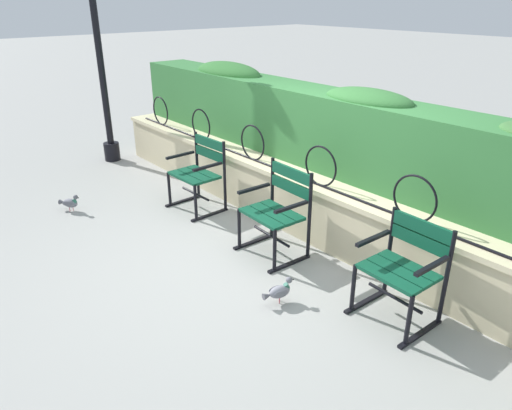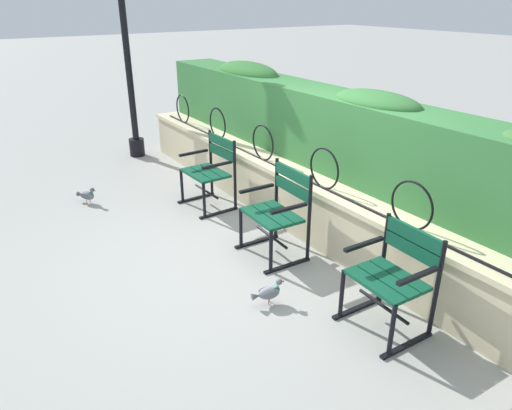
# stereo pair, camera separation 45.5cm
# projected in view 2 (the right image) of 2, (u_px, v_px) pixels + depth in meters

# --- Properties ---
(ground_plane) EXTENTS (60.00, 60.00, 0.00)m
(ground_plane) POSITION_uv_depth(u_px,v_px,m) (247.00, 257.00, 4.73)
(ground_plane) COLOR #9E9E99
(stone_wall) EXTENTS (7.52, 0.41, 0.64)m
(stone_wall) POSITION_uv_depth(u_px,v_px,m) (314.00, 209.00, 5.02)
(stone_wall) COLOR beige
(stone_wall) RESTS_ON ground
(iron_arch_fence) EXTENTS (6.97, 0.02, 0.42)m
(iron_arch_fence) POSITION_uv_depth(u_px,v_px,m) (294.00, 159.00, 5.00)
(iron_arch_fence) COLOR black
(iron_arch_fence) RESTS_ON stone_wall
(hedge_row) EXTENTS (7.37, 0.60, 0.95)m
(hedge_row) POSITION_uv_depth(u_px,v_px,m) (350.00, 132.00, 4.99)
(hedge_row) COLOR #387A3D
(hedge_row) RESTS_ON stone_wall
(park_chair_left) EXTENTS (0.62, 0.54, 0.87)m
(park_chair_left) POSITION_uv_depth(u_px,v_px,m) (211.00, 170.00, 5.73)
(park_chair_left) COLOR #0F4C33
(park_chair_left) RESTS_ON ground
(park_chair_centre) EXTENTS (0.63, 0.55, 0.90)m
(park_chair_centre) POSITION_uv_depth(u_px,v_px,m) (279.00, 210.00, 4.63)
(park_chair_centre) COLOR #0F4C33
(park_chair_centre) RESTS_ON ground
(park_chair_right) EXTENTS (0.59, 0.54, 0.82)m
(park_chair_right) POSITION_uv_depth(u_px,v_px,m) (394.00, 275.00, 3.59)
(park_chair_right) COLOR #0F4C33
(park_chair_right) RESTS_ON ground
(pigeon_near_chairs) EXTENTS (0.14, 0.29, 0.22)m
(pigeon_near_chairs) POSITION_uv_depth(u_px,v_px,m) (269.00, 292.00, 3.98)
(pigeon_near_chairs) COLOR gray
(pigeon_near_chairs) RESTS_ON ground
(pigeon_far_side) EXTENTS (0.26, 0.20, 0.22)m
(pigeon_far_side) POSITION_uv_depth(u_px,v_px,m) (87.00, 195.00, 5.92)
(pigeon_far_side) COLOR slate
(pigeon_far_side) RESTS_ON ground
(lamppost) EXTENTS (0.28, 0.28, 3.68)m
(lamppost) POSITION_uv_depth(u_px,v_px,m) (125.00, 32.00, 6.98)
(lamppost) COLOR black
(lamppost) RESTS_ON ground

